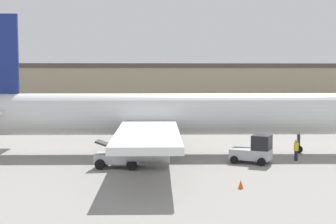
% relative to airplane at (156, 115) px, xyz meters
% --- Properties ---
extents(ground_plane, '(400.00, 400.00, 0.00)m').
position_rel_airplane_xyz_m(ground_plane, '(1.04, -0.08, -3.47)').
color(ground_plane, gray).
extents(terminal_building, '(75.46, 10.33, 8.28)m').
position_rel_airplane_xyz_m(terminal_building, '(0.59, 38.29, 0.67)').
color(terminal_building, gray).
rests_on(terminal_building, ground_plane).
extents(airplane, '(39.55, 33.28, 12.27)m').
position_rel_airplane_xyz_m(airplane, '(0.00, 0.00, 0.00)').
color(airplane, silver).
rests_on(airplane, ground_plane).
extents(ground_crew_worker, '(0.38, 0.38, 1.73)m').
position_rel_airplane_xyz_m(ground_crew_worker, '(11.19, -4.58, -2.55)').
color(ground_crew_worker, '#1E2338').
rests_on(ground_crew_worker, ground_plane).
extents(baggage_tug, '(3.57, 3.12, 2.30)m').
position_rel_airplane_xyz_m(baggage_tug, '(7.48, -5.40, -2.44)').
color(baggage_tug, '#B2B2B7').
rests_on(baggage_tug, ground_plane).
extents(belt_loader_truck, '(3.70, 2.52, 2.11)m').
position_rel_airplane_xyz_m(belt_loader_truck, '(-3.09, -6.31, -2.45)').
color(belt_loader_truck, '#B2B2B7').
rests_on(belt_loader_truck, ground_plane).
extents(safety_cone_near, '(0.36, 0.36, 0.55)m').
position_rel_airplane_xyz_m(safety_cone_near, '(4.38, -13.79, -3.20)').
color(safety_cone_near, '#EF590F').
rests_on(safety_cone_near, ground_plane).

